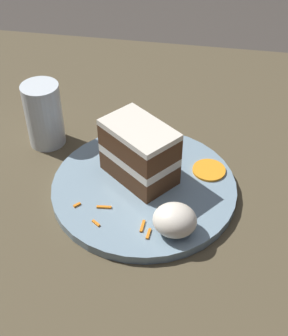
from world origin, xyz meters
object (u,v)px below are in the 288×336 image
cream_dollop (175,220)px  drinking_glass (45,119)px  cake_slice (139,152)px  orange_garnish (209,170)px  plate (144,187)px

cream_dollop → drinking_glass: size_ratio=0.54×
cake_slice → orange_garnish: (-0.11, -0.03, -0.05)m
plate → orange_garnish: (-0.10, -0.05, 0.01)m
orange_garnish → drinking_glass: 0.31m
drinking_glass → plate: bearing=153.1°
cream_dollop → drinking_glass: drinking_glass is taller
cake_slice → drinking_glass: (0.19, -0.08, -0.01)m
plate → cream_dollop: cream_dollop is taller
cake_slice → cream_dollop: size_ratio=2.15×
plate → drinking_glass: bearing=-26.9°
cake_slice → orange_garnish: 0.13m
plate → orange_garnish: bearing=-153.7°
cake_slice → cream_dollop: 0.14m
plate → orange_garnish: size_ratio=5.43×
cake_slice → orange_garnish: cake_slice is taller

